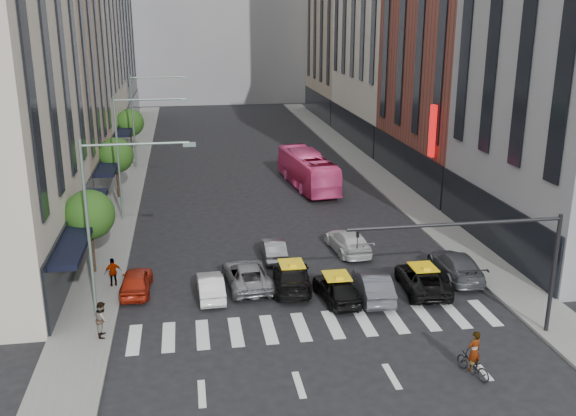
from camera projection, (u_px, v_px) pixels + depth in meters
name	position (u px, v px, depth m)	size (l,w,h in m)	color
ground	(328.00, 340.00, 30.15)	(160.00, 160.00, 0.00)	black
sidewalk_left	(127.00, 185.00, 56.66)	(3.00, 96.00, 0.15)	slate
sidewalk_right	(377.00, 175.00, 60.19)	(3.00, 96.00, 0.15)	slate
building_left_b	(42.00, 48.00, 50.43)	(8.00, 16.00, 24.00)	tan
building_left_d	(96.00, 10.00, 84.45)	(8.00, 18.00, 30.00)	gray
building_right_b	(456.00, 33.00, 54.40)	(8.00, 18.00, 26.00)	brown
building_right_d	(347.00, 17.00, 89.95)	(8.00, 18.00, 28.00)	tan
tree_near	(90.00, 215.00, 36.70)	(2.88, 2.88, 4.95)	black
tree_mid	(116.00, 155.00, 51.79)	(2.88, 2.88, 4.95)	black
tree_far	(130.00, 123.00, 66.89)	(2.88, 2.88, 4.95)	black
streetlamp_near	(107.00, 206.00, 30.64)	(5.38, 0.25, 9.00)	gray
streetlamp_mid	(131.00, 141.00, 45.74)	(5.38, 0.25, 9.00)	gray
streetlamp_far	(143.00, 109.00, 60.83)	(5.38, 0.25, 9.00)	gray
traffic_signal	(500.00, 249.00, 29.07)	(10.10, 0.20, 6.00)	black
liberty_sign	(432.00, 131.00, 49.18)	(0.30, 0.70, 4.00)	red
car_red	(136.00, 281.00, 35.06)	(1.60, 3.97, 1.35)	#9E200E
car_white_front	(211.00, 286.00, 34.51)	(1.35, 3.86, 1.27)	silver
car_silver	(247.00, 275.00, 35.86)	(2.31, 5.00, 1.39)	gray
taxi_left	(292.00, 276.00, 35.57)	(2.03, 4.99, 1.45)	black
taxi_center	(337.00, 289.00, 34.04)	(1.67, 4.15, 1.41)	black
car_grey_mid	(373.00, 285.00, 34.39)	(1.56, 4.46, 1.47)	#43444B
taxi_right	(422.00, 279.00, 35.31)	(2.28, 4.94, 1.37)	black
car_grey_curb	(456.00, 265.00, 37.07)	(2.10, 5.16, 1.50)	#474A4F
car_row2_left	(274.00, 249.00, 39.93)	(1.32, 3.78, 1.25)	gray
car_row2_right	(348.00, 241.00, 41.02)	(1.99, 4.90, 1.42)	silver
bus	(308.00, 170.00, 55.95)	(2.58, 11.01, 3.07)	#F84991
motorcycle	(473.00, 365.00, 27.10)	(0.67, 1.91, 1.00)	black
rider	(476.00, 335.00, 26.69)	(0.66, 0.43, 1.81)	gray
pedestrian_near	(103.00, 319.00, 30.01)	(0.84, 0.66, 1.73)	gray
pedestrian_far	(113.00, 272.00, 35.53)	(0.95, 0.40, 1.62)	gray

